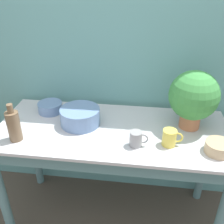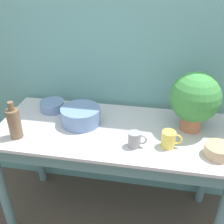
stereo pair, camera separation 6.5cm
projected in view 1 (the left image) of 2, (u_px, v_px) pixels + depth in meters
wall_back at (119, 47)px, 1.75m from camera, size 6.00×0.05×2.40m
counter_table at (111, 150)px, 1.68m from camera, size 1.45×0.63×0.79m
potted_plant at (194, 97)px, 1.55m from camera, size 0.30×0.30×0.37m
bowl_wash_large at (80, 116)px, 1.66m from camera, size 0.25×0.25×0.11m
bottle_tall at (14, 125)px, 1.49m from camera, size 0.08×0.08×0.23m
mug_yellow at (170, 138)px, 1.46m from camera, size 0.12×0.08×0.10m
mug_grey at (136, 139)px, 1.46m from camera, size 0.11×0.07×0.09m
bowl_small_tan at (218, 147)px, 1.41m from camera, size 0.14×0.14×0.06m
bowl_small_blue at (50, 107)px, 1.80m from camera, size 0.17×0.17×0.07m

